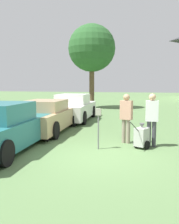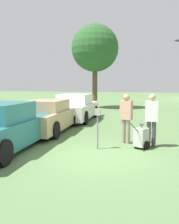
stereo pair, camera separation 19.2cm
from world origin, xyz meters
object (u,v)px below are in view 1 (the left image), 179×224
object	(u,v)px
person_supervisor	(152,116)
equipment_cart	(142,137)
parked_car_tan	(47,117)
parked_car_white	(74,108)
parking_meter	(98,121)
parked_car_teal	(1,129)
person_worker	(126,115)

from	to	relation	value
person_supervisor	equipment_cart	world-z (taller)	person_supervisor
person_supervisor	equipment_cart	distance (m)	0.79
parked_car_tan	parked_car_white	bearing A→B (deg)	84.75
parking_meter	person_supervisor	xyz separation A→B (m)	(1.67, 0.78, 0.11)
parked_car_white	parking_meter	distance (m)	6.78
parked_car_teal	equipment_cart	size ratio (longest dim) A/B	5.03
parking_meter	person_supervisor	bearing A→B (deg)	25.18
parked_car_teal	parking_meter	world-z (taller)	parked_car_teal
parked_car_tan	equipment_cart	bearing A→B (deg)	-29.01
equipment_cart	parking_meter	bearing A→B (deg)	-135.79
parked_car_white	person_supervisor	bearing A→B (deg)	-54.23
parked_car_white	parked_car_teal	bearing A→B (deg)	-95.24
parked_car_tan	parking_meter	distance (m)	3.79
parked_car_teal	parked_car_tan	xyz separation A→B (m)	(-0.00, 3.35, -0.04)
parked_car_tan	parked_car_teal	bearing A→B (deg)	-95.23
parking_meter	equipment_cart	distance (m)	1.54
person_worker	person_supervisor	bearing A→B (deg)	175.36
parked_car_teal	parked_car_white	size ratio (longest dim) A/B	0.98
parked_car_teal	equipment_cart	world-z (taller)	parked_car_teal
parked_car_tan	parked_car_white	world-z (taller)	parked_car_white
equipment_cart	parked_car_tan	bearing A→B (deg)	-178.43
parking_meter	person_worker	xyz separation A→B (m)	(0.77, 1.08, 0.09)
parking_meter	person_supervisor	size ratio (longest dim) A/B	0.74
parked_car_teal	parking_meter	size ratio (longest dim) A/B	3.75
parked_car_white	equipment_cart	world-z (taller)	parked_car_white
parked_car_teal	person_supervisor	xyz separation A→B (m)	(4.62, 1.77, 0.33)
person_supervisor	parking_meter	bearing A→B (deg)	24.71
person_worker	equipment_cart	distance (m)	1.07
parked_car_white	parking_meter	xyz separation A→B (m)	(2.95, -6.10, 0.22)
parked_car_tan	person_worker	size ratio (longest dim) A/B	2.82
parked_car_tan	person_worker	distance (m)	3.95
parking_meter	person_worker	distance (m)	1.33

